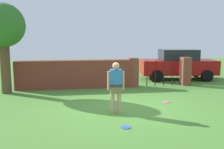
# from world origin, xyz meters

# --- Properties ---
(ground_plane) EXTENTS (40.00, 40.00, 0.00)m
(ground_plane) POSITION_xyz_m (0.00, 0.00, 0.00)
(ground_plane) COLOR #4C8433
(brick_wall) EXTENTS (5.43, 0.50, 1.32)m
(brick_wall) POSITION_xyz_m (-1.50, 3.80, 0.66)
(brick_wall) COLOR brown
(brick_wall) RESTS_ON ground
(tree) EXTENTS (1.84, 1.84, 3.81)m
(tree) POSITION_xyz_m (-4.44, 3.15, 2.78)
(tree) COLOR brown
(tree) RESTS_ON ground
(person) EXTENTS (0.54, 0.23, 1.62)m
(person) POSITION_xyz_m (-0.26, -0.49, 0.90)
(person) COLOR tan
(person) RESTS_ON ground
(fence_gate) EXTENTS (3.16, 0.44, 1.40)m
(fence_gate) POSITION_xyz_m (2.67, 3.80, 0.70)
(fence_gate) COLOR brown
(fence_gate) RESTS_ON ground
(car) EXTENTS (4.36, 2.28, 1.72)m
(car) POSITION_xyz_m (4.35, 5.52, 0.86)
(car) COLOR #A51111
(car) RESTS_ON ground
(frisbee_pink) EXTENTS (0.27, 0.27, 0.02)m
(frisbee_pink) POSITION_xyz_m (1.81, 0.59, 0.01)
(frisbee_pink) COLOR pink
(frisbee_pink) RESTS_ON ground
(frisbee_blue) EXTENTS (0.27, 0.27, 0.02)m
(frisbee_blue) POSITION_xyz_m (-0.22, -1.84, 0.01)
(frisbee_blue) COLOR blue
(frisbee_blue) RESTS_ON ground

